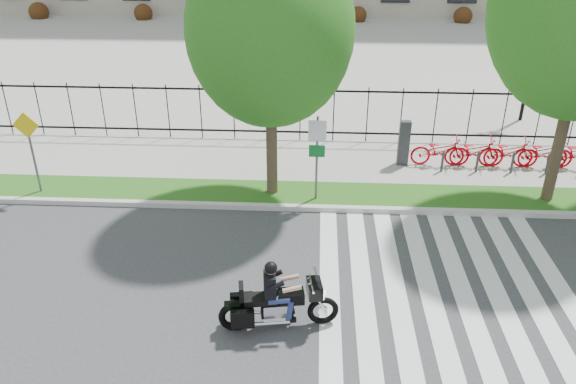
{
  "coord_description": "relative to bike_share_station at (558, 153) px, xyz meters",
  "views": [
    {
      "loc": [
        1.84,
        -10.0,
        7.73
      ],
      "look_at": [
        1.11,
        3.0,
        1.13
      ],
      "focal_mm": 35.0,
      "sensor_mm": 36.0,
      "label": 1
    }
  ],
  "objects": [
    {
      "name": "crosswalk_stripes",
      "position": [
        -4.82,
        -7.2,
        -0.65
      ],
      "size": [
        5.7,
        8.0,
        0.01
      ],
      "primitive_type": null,
      "color": "silver",
      "rests_on": "ground"
    },
    {
      "name": "iron_fence",
      "position": [
        -9.65,
        2.0,
        0.5
      ],
      "size": [
        30.0,
        0.06,
        2.0
      ],
      "primitive_type": null,
      "color": "black",
      "rests_on": "sidewalk"
    },
    {
      "name": "street_tree_1",
      "position": [
        -9.12,
        -2.25,
        4.21
      ],
      "size": [
        4.47,
        4.47,
        7.29
      ],
      "color": "#3C2E21",
      "rests_on": "grass_verge"
    },
    {
      "name": "ground",
      "position": [
        -9.65,
        -7.2,
        -0.65
      ],
      "size": [
        120.0,
        120.0,
        0.0
      ],
      "primitive_type": "plane",
      "color": "#353638",
      "rests_on": "ground"
    },
    {
      "name": "sign_pole_warning",
      "position": [
        -16.06,
        -2.62,
        1.09
      ],
      "size": [
        0.78,
        0.09,
        2.49
      ],
      "color": "#59595B",
      "rests_on": "grass_verge"
    },
    {
      "name": "plaza",
      "position": [
        -9.65,
        17.8,
        -0.6
      ],
      "size": [
        80.0,
        34.0,
        0.1
      ],
      "primitive_type": "cube",
      "color": "gray",
      "rests_on": "ground"
    },
    {
      "name": "lamp_post_right",
      "position": [
        0.35,
        4.8,
        2.55
      ],
      "size": [
        1.06,
        0.7,
        4.25
      ],
      "color": "black",
      "rests_on": "ground"
    },
    {
      "name": "bike_share_station",
      "position": [
        0.0,
        0.0,
        0.0
      ],
      "size": [
        10.03,
        0.87,
        1.5
      ],
      "color": "#2D2D33",
      "rests_on": "sidewalk"
    },
    {
      "name": "curb",
      "position": [
        -9.65,
        -3.1,
        -0.58
      ],
      "size": [
        60.0,
        0.2,
        0.15
      ],
      "primitive_type": "cube",
      "color": "beige",
      "rests_on": "ground"
    },
    {
      "name": "sign_pole_regulatory",
      "position": [
        -7.81,
        -2.62,
        1.09
      ],
      "size": [
        0.5,
        0.09,
        2.5
      ],
      "color": "#59595B",
      "rests_on": "grass_verge"
    },
    {
      "name": "grass_verge",
      "position": [
        -9.65,
        -2.25,
        -0.58
      ],
      "size": [
        60.0,
        1.5,
        0.15
      ],
      "primitive_type": "cube",
      "color": "#245314",
      "rests_on": "ground"
    },
    {
      "name": "sidewalk",
      "position": [
        -9.65,
        0.25,
        -0.58
      ],
      "size": [
        60.0,
        3.5,
        0.15
      ],
      "primitive_type": "cube",
      "color": "gray",
      "rests_on": "ground"
    },
    {
      "name": "motorcycle_rider",
      "position": [
        -8.51,
        -8.12,
        -0.02
      ],
      "size": [
        2.46,
        0.91,
        1.91
      ],
      "color": "black",
      "rests_on": "ground"
    }
  ]
}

